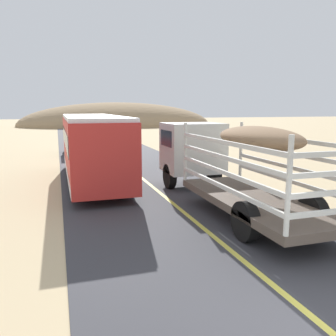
{
  "coord_description": "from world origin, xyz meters",
  "views": [
    {
      "loc": [
        -4.03,
        -3.91,
        3.58
      ],
      "look_at": [
        0.0,
        8.82,
        1.28
      ],
      "focal_mm": 37.24,
      "sensor_mm": 36.0,
      "label": 1
    }
  ],
  "objects": [
    {
      "name": "livestock_truck",
      "position": [
        1.77,
        8.56,
        1.79
      ],
      "size": [
        2.53,
        9.7,
        3.02
      ],
      "color": "silver",
      "rests_on": "road_surface"
    },
    {
      "name": "bus",
      "position": [
        -2.44,
        13.17,
        1.75
      ],
      "size": [
        2.54,
        10.0,
        3.21
      ],
      "color": "red",
      "rests_on": "road_surface"
    },
    {
      "name": "car_far",
      "position": [
        -2.5,
        24.57,
        1.09
      ],
      "size": [
        1.9,
        4.62,
        1.93
      ],
      "color": "silver",
      "rests_on": "road_surface"
    },
    {
      "name": "distant_hill",
      "position": [
        8.14,
        68.95,
        0.0
      ],
      "size": [
        39.83,
        24.07,
        9.53
      ],
      "primitive_type": "ellipsoid",
      "color": "#997C5A",
      "rests_on": "ground"
    }
  ]
}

